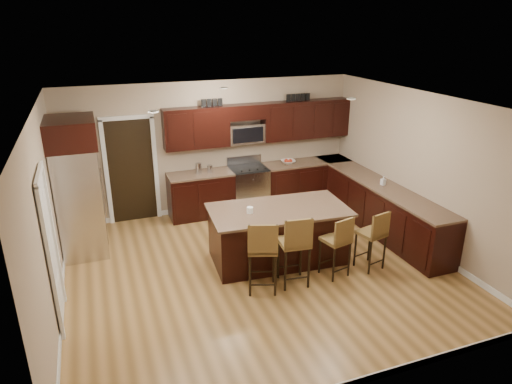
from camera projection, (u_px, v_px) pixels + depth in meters
name	position (u px, v px, depth m)	size (l,w,h in m)	color
floor	(259.00, 269.00, 7.44)	(6.00, 6.00, 0.00)	#A17740
ceiling	(260.00, 103.00, 6.48)	(6.00, 6.00, 0.00)	silver
wall_back	(212.00, 147.00, 9.37)	(6.00, 6.00, 0.00)	tan
wall_left	(46.00, 220.00, 5.99)	(5.50, 5.50, 0.00)	tan
wall_right	(420.00, 171.00, 7.94)	(5.50, 5.50, 0.00)	tan
base_cabinets	(322.00, 198.00, 9.16)	(4.02, 3.96, 0.92)	black
upper_cabinets	(262.00, 122.00, 9.39)	(4.00, 0.33, 0.80)	black
range	(248.00, 188.00, 9.65)	(0.76, 0.64, 1.11)	silver
microwave	(246.00, 133.00, 9.37)	(0.76, 0.31, 0.40)	silver
doorway	(132.00, 171.00, 8.94)	(0.85, 0.03, 2.06)	black
pantry_door	(51.00, 252.00, 5.85)	(0.03, 0.80, 2.04)	white
letter_decor	(256.00, 100.00, 9.19)	(2.20, 0.03, 0.15)	black
island	(278.00, 236.00, 7.62)	(2.34, 1.34, 0.92)	black
stool_left	(263.00, 249.00, 6.58)	(0.55, 0.55, 1.15)	brown
stool_mid	(295.00, 243.00, 6.75)	(0.47, 0.47, 1.15)	brown
stool_right	(338.00, 240.00, 7.03)	(0.46, 0.46, 1.02)	brown
refrigerator	(78.00, 186.00, 7.62)	(0.79, 1.00, 2.35)	silver
floor_mat	(262.00, 226.00, 8.96)	(0.94, 0.63, 0.01)	brown
fruit_bowl	(288.00, 162.00, 9.77)	(0.30, 0.30, 0.07)	silver
soap_bottle	(383.00, 181.00, 8.49)	(0.08, 0.08, 0.17)	#B2B2B2
canister_tall	(198.00, 168.00, 9.10)	(0.12, 0.12, 0.22)	silver
canister_short	(210.00, 169.00, 9.19)	(0.11, 0.11, 0.15)	silver
island_jar	(250.00, 210.00, 7.27)	(0.10, 0.10, 0.10)	white
stool_extra	(374.00, 234.00, 7.24)	(0.46, 0.46, 1.02)	brown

